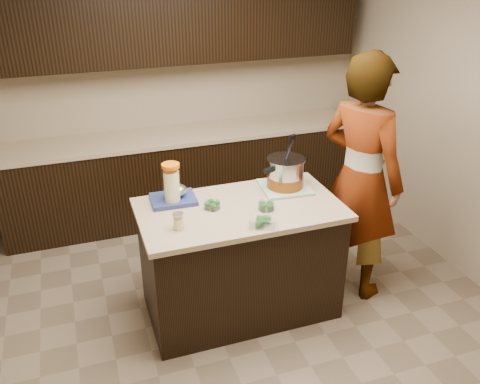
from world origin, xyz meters
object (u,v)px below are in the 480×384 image
at_px(island, 240,259).
at_px(lemonade_pitcher, 172,186).
at_px(stock_pot, 285,174).
at_px(person, 360,179).

relative_size(island, lemonade_pitcher, 4.70).
relative_size(stock_pot, person, 0.21).
relative_size(lemonade_pitcher, person, 0.16).
bearing_deg(person, lemonade_pitcher, 58.23).
distance_m(island, person, 1.11).
bearing_deg(lemonade_pitcher, stock_pot, -1.64).
bearing_deg(lemonade_pitcher, island, -24.73).
relative_size(island, stock_pot, 3.51).
bearing_deg(stock_pot, person, -36.64).
xyz_separation_m(island, lemonade_pitcher, (-0.44, 0.20, 0.59)).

